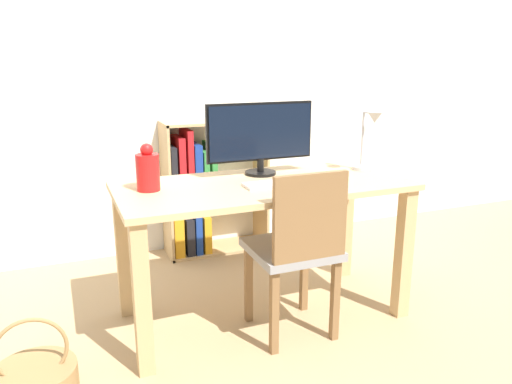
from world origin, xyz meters
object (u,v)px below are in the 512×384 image
monitor (260,134)px  vase (148,170)px  bookshelf (199,191)px  basket (35,383)px  desk_lamp (369,135)px  keyboard (274,184)px  chair (297,247)px

monitor → vase: 0.64m
bookshelf → basket: (-1.06, -1.31, -0.36)m
vase → basket: size_ratio=0.60×
bookshelf → basket: size_ratio=2.47×
desk_lamp → vase: bearing=177.3°
keyboard → bookshelf: bookshelf is taller
keyboard → chair: 0.33m
vase → chair: size_ratio=0.26×
keyboard → chair: chair is taller
vase → bookshelf: (0.50, 0.93, -0.38)m
monitor → chair: monitor is taller
keyboard → basket: size_ratio=0.80×
monitor → desk_lamp: monitor is taller
keyboard → chair: (0.04, -0.19, -0.27)m
chair → vase: bearing=160.6°
bookshelf → keyboard: bearing=-85.4°
desk_lamp → basket: (-1.75, -0.33, -0.85)m
monitor → chair: 0.65m
keyboard → desk_lamp: (0.60, 0.09, 0.19)m
vase → keyboard: bearing=-13.6°
bookshelf → basket: bearing=-129.0°
vase → chair: bearing=-27.5°
keyboard → basket: (-1.15, -0.25, -0.65)m
desk_lamp → basket: desk_lamp is taller
desk_lamp → basket: size_ratio=0.88×
keyboard → bookshelf: bearing=94.6°
monitor → desk_lamp: bearing=-16.2°
monitor → vase: monitor is taller
monitor → desk_lamp: 0.60m
chair → monitor: bearing=99.1°
monitor → basket: (-1.18, -0.50, -0.86)m
monitor → bookshelf: size_ratio=0.64×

